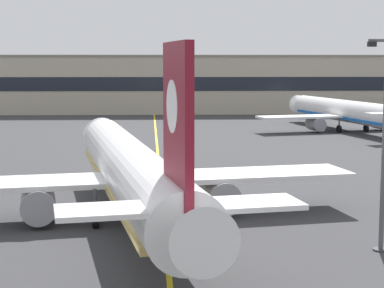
% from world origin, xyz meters
% --- Properties ---
extents(taxiway_centreline, '(4.77, 179.95, 0.01)m').
position_xyz_m(taxiway_centreline, '(0.00, 30.00, 0.00)').
color(taxiway_centreline, yellow).
rests_on(taxiway_centreline, ground).
extents(airliner_foreground, '(32.33, 41.26, 11.65)m').
position_xyz_m(airliner_foreground, '(-1.87, 14.69, 3.37)').
color(airliner_foreground, white).
rests_on(airliner_foreground, ground).
extents(airliner_background, '(28.71, 36.52, 10.37)m').
position_xyz_m(airliner_background, '(28.75, 71.60, 3.00)').
color(airliner_background, white).
rests_on(airliner_background, ground).
extents(safety_cone_by_nose_gear, '(0.44, 0.44, 0.55)m').
position_xyz_m(safety_cone_by_nose_gear, '(-1.32, 29.86, 0.26)').
color(safety_cone_by_nose_gear, orange).
rests_on(safety_cone_by_nose_gear, ground).
extents(terminal_building, '(126.30, 12.40, 12.13)m').
position_xyz_m(terminal_building, '(8.73, 110.65, 6.07)').
color(terminal_building, '#B2A893').
rests_on(terminal_building, ground).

